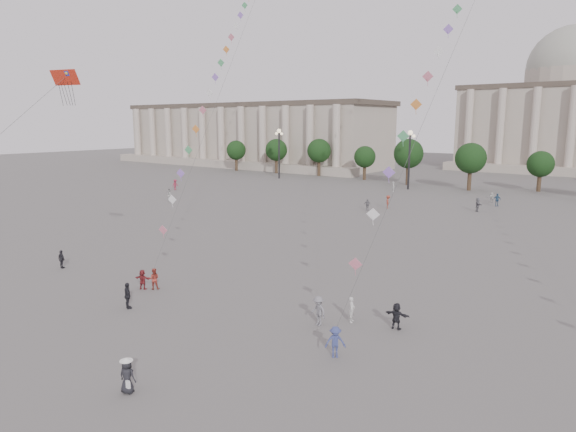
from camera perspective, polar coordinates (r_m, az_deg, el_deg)
The scene contains 25 objects.
ground at distance 31.86m, azimuth -16.22°, elevation -12.43°, with size 360.00×360.00×0.00m, color #555350.
hall_west at distance 148.75m, azimuth -4.39°, elevation 8.98°, with size 84.00×26.22×17.20m.
hall_central at distance 148.26m, azimuth 28.55°, elevation 10.01°, with size 48.30×34.30×35.50m.
tree_row at distance 98.29m, azimuth 23.30°, elevation 5.66°, with size 137.12×5.12×8.00m.
lamp_post_far_west at distance 111.19m, azimuth -1.00°, elevation 7.97°, with size 2.00×0.90×10.65m.
lamp_post_mid_west at distance 95.52m, azimuth 13.37°, elevation 7.29°, with size 2.00×0.90×10.65m.
person_crowd_0 at distance 80.67m, azimuth 22.21°, elevation 1.68°, with size 1.11×0.46×1.89m, color #345476.
person_crowd_1 at distance 81.56m, azimuth -13.02°, elevation 2.29°, with size 0.94×0.73×1.93m, color #B4B5B0.
person_crowd_2 at distance 94.73m, azimuth -12.42°, elevation 3.42°, with size 1.24×0.71×1.92m, color maroon.
person_crowd_3 at distance 31.63m, azimuth 11.96°, elevation -10.82°, with size 1.50×0.48×1.61m, color #222227.
person_crowd_4 at distance 84.28m, azimuth 21.70°, elevation 1.94°, with size 1.41×0.45×1.52m, color silver.
person_crowd_6 at distance 31.52m, azimuth 3.39°, elevation -10.48°, with size 1.18×0.68×1.82m, color slate.
person_crowd_10 at distance 91.89m, azimuth 11.64°, elevation 3.20°, with size 0.65×0.43×1.79m, color #B1B2AE.
person_crowd_12 at distance 74.87m, azimuth 20.33°, elevation 1.20°, with size 1.81×0.58×1.95m, color slate.
person_crowd_13 at distance 32.25m, azimuth 7.10°, elevation -10.26°, with size 0.58×0.38×1.59m, color beige.
person_crowd_16 at distance 71.89m, azimuth 8.80°, elevation 1.24°, with size 0.95×0.39×1.62m, color slate.
person_crowd_17 at distance 74.29m, azimuth 11.06°, elevation 1.56°, with size 1.20×0.69×1.85m, color #9A3B2A.
tourist_1 at distance 35.70m, azimuth -17.39°, elevation -8.45°, with size 1.04×0.43×1.77m, color black.
tourist_2 at distance 39.42m, azimuth -15.86°, elevation -6.80°, with size 1.38×0.44×1.48m, color maroon.
tourist_4 at distance 47.18m, azimuth -23.85°, elevation -4.42°, with size 0.91×0.38×1.55m, color #232227.
kite_flyer_0 at distance 39.19m, azimuth -14.66°, elevation -6.76°, with size 0.77×0.60×1.59m, color #9D352A.
kite_flyer_1 at distance 27.63m, azimuth 5.28°, elevation -13.77°, with size 1.09×0.63×1.69m, color navy.
hat_person at distance 25.36m, azimuth -17.45°, elevation -16.51°, with size 0.91×0.73×1.69m.
dragon_kite at distance 39.62m, azimuth -23.69°, elevation 12.73°, with size 6.10×6.59×20.67m.
kite_train_west at distance 65.77m, azimuth -4.63°, elevation 22.11°, with size 25.20×47.42×70.08m.
Camera 1 is at (23.99, -17.07, 12.16)m, focal length 32.00 mm.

